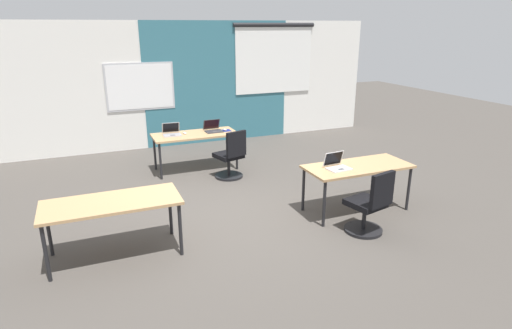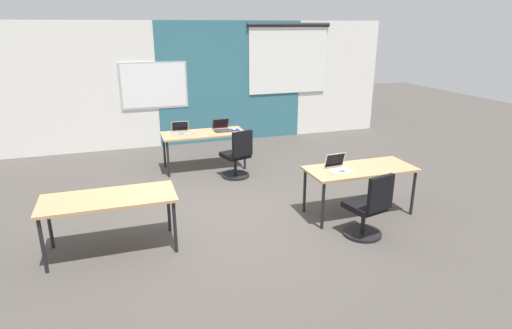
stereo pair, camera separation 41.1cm
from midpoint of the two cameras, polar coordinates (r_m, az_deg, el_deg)
The scene contains 13 objects.
ground_plane at distance 6.44m, azimuth -4.80°, elevation -6.55°, with size 24.00×24.00×0.00m.
back_wall_assembly at distance 10.02m, azimuth -12.27°, elevation 10.53°, with size 10.00×0.27×2.80m.
desk_near_left at distance 5.39m, azimuth -21.01°, elevation -5.27°, with size 1.60×0.70×0.72m.
desk_near_right at distance 6.41m, azimuth 11.79°, elevation -0.65°, with size 1.60×0.70×0.72m.
desk_far_center at distance 8.23m, azimuth -9.65°, elevation 3.71°, with size 1.60×0.70×0.72m.
laptop_near_right_inner at distance 6.19m, azimuth 9.02°, elevation -0.11°, with size 0.36×0.32×0.23m.
chair_near_right_inner at distance 5.83m, azimuth 13.11°, elevation -5.72°, with size 0.53×0.58×0.92m.
laptop_far_left at distance 8.20m, azimuth -12.73°, elevation 4.24°, with size 0.35×0.34×0.22m.
mouse_far_left at distance 8.23m, azimuth -11.02°, elevation 4.18°, with size 0.07×0.11×0.03m.
laptop_far_right at distance 8.34m, azimuth -7.22°, elevation 4.78°, with size 0.34×0.33×0.22m.
mousepad_far_right at distance 8.37m, azimuth -5.62°, elevation 4.57°, with size 0.22×0.19×0.00m.
mouse_far_right at distance 8.37m, azimuth -5.62°, elevation 4.69°, with size 0.07×0.11×0.03m.
chair_far_right at distance 7.75m, azimuth -4.95°, elevation 0.79°, with size 0.55×0.60×0.92m.
Camera 1 is at (-1.92, -5.51, 2.71)m, focal length 29.63 mm.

